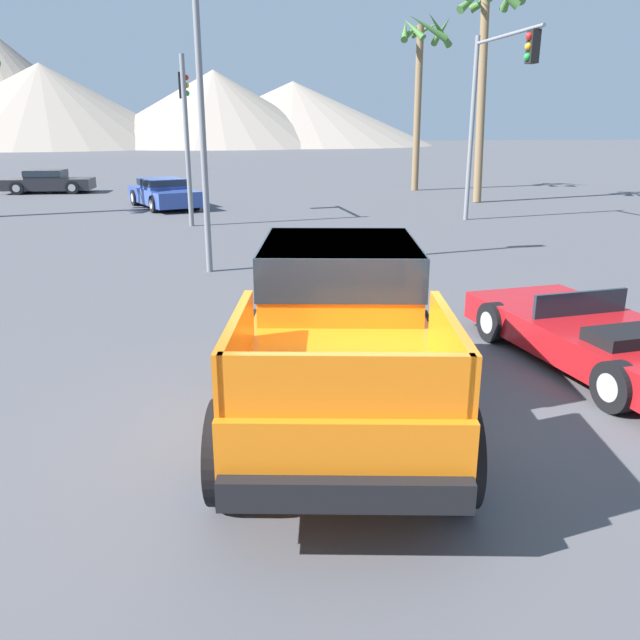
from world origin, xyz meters
TOP-DOWN VIEW (x-y plane):
  - ground_plane at (0.00, 0.00)m, footprint 320.00×320.00m
  - orange_pickup_truck at (-0.11, 0.06)m, footprint 3.09×5.13m
  - red_convertible_car at (3.81, 0.81)m, footprint 2.19×4.36m
  - parked_car_dark at (-8.32, 28.42)m, footprint 4.41×2.24m
  - parked_car_blue at (-2.44, 20.75)m, footprint 3.10×4.78m
  - traffic_light_main at (-1.43, 16.69)m, footprint 0.38×3.63m
  - traffic_light_crosswalk at (8.29, 13.19)m, footprint 0.38×4.15m
  - street_lamp_post at (-1.19, 8.03)m, footprint 0.90×0.24m
  - palm_tree_short at (10.59, 25.65)m, footprint 2.70×2.76m
  - palm_tree_leaning at (11.16, 19.86)m, footprint 2.89×2.99m
  - distant_mountain_range at (-10.77, 119.84)m, footprint 106.76×60.97m

SIDE VIEW (x-z plane):
  - ground_plane at x=0.00m, z-range 0.00..0.00m
  - red_convertible_car at x=3.81m, z-range -0.08..0.86m
  - parked_car_dark at x=-8.32m, z-range 0.02..1.17m
  - parked_car_blue at x=-2.44m, z-range 0.02..1.21m
  - orange_pickup_truck at x=-0.11m, z-range 0.13..2.04m
  - traffic_light_main at x=-1.43m, z-range 1.08..6.50m
  - traffic_light_crosswalk at x=8.29m, z-range 1.22..7.37m
  - street_lamp_post at x=-1.19m, z-range 0.77..8.28m
  - palm_tree_short at x=10.59m, z-range 2.08..10.64m
  - palm_tree_leaning at x=11.16m, z-range 2.26..11.40m
  - distant_mountain_range at x=-10.77m, z-range -2.60..18.04m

